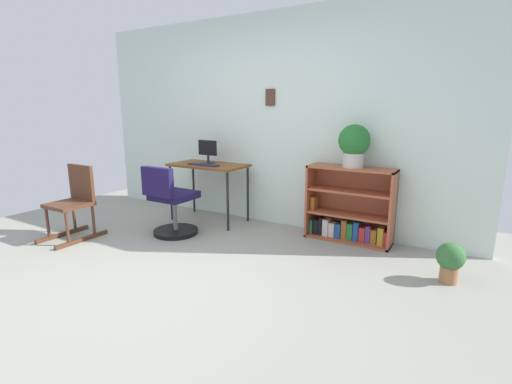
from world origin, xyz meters
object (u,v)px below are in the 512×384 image
Objects in this scene: keyboard at (203,165)px; potted_plant_on_shelf at (354,144)px; desk at (209,169)px; monitor at (208,152)px; office_chair at (171,206)px; bookshelf_low at (350,209)px; rocking_chair at (74,201)px; potted_plant_floor at (450,260)px.

potted_plant_on_shelf is (1.80, 0.29, 0.32)m from keyboard.
monitor reaches higher than desk.
office_chair is 0.88× the size of bookshelf_low.
desk is at bearing -175.00° from potted_plant_on_shelf.
desk is at bearing 88.41° from office_chair.
bookshelf_low is 0.74m from potted_plant_on_shelf.
potted_plant_on_shelf reaches higher than office_chair.
potted_plant_on_shelf reaches higher than desk.
bookshelf_low reaches higher than office_chair.
potted_plant_on_shelf is at bearing -67.12° from bookshelf_low.
office_chair and rocking_chair have the same top height.
desk is at bearing 171.99° from potted_plant_floor.
keyboard is 0.51× the size of office_chair.
monitor is 0.84× the size of potted_plant_floor.
keyboard is at bearing 85.44° from office_chair.
monitor is 3.03m from potted_plant_floor.
potted_plant_on_shelf is at bearing 151.53° from potted_plant_floor.
potted_plant_on_shelf is at bearing 5.00° from desk.
monitor is 1.88m from potted_plant_on_shelf.
office_chair is 2.35× the size of potted_plant_floor.
monitor is at bearing 57.61° from rocking_chair.
bookshelf_low reaches higher than potted_plant_floor.
potted_plant_on_shelf reaches higher than bookshelf_low.
bookshelf_low is (1.85, 0.16, -0.55)m from monitor.
monitor is at bearing -176.87° from potted_plant_on_shelf.
potted_plant_floor is at bearing -28.47° from potted_plant_on_shelf.
office_chair is at bearing -155.17° from potted_plant_on_shelf.
office_chair is at bearing -153.55° from bookshelf_low.
potted_plant_floor is at bearing 5.76° from office_chair.
monitor is 0.32× the size of bookshelf_low.
potted_plant_on_shelf is 1.30× the size of potted_plant_floor.
desk is at bearing -49.11° from monitor.
desk is at bearing 100.69° from keyboard.
bookshelf_low is 2.67× the size of potted_plant_floor.
monitor reaches higher than rocking_chair.
bookshelf_low is (1.82, 0.90, -0.00)m from office_chair.
keyboard is at bearing -170.74° from potted_plant_on_shelf.
keyboard is 0.45× the size of bookshelf_low.
monitor is at bearing 130.89° from desk.
office_chair is at bearing -87.71° from monitor.
potted_plant_floor is at bearing 13.39° from rocking_chair.
bookshelf_low is at bearing 29.16° from rocking_chair.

